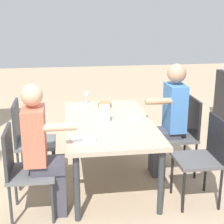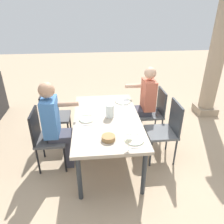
{
  "view_description": "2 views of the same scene",
  "coord_description": "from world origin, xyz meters",
  "px_view_note": "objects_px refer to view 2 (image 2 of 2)",
  "views": [
    {
      "loc": [
        -3.72,
        0.49,
        1.98
      ],
      "look_at": [
        0.13,
        -0.06,
        0.79
      ],
      "focal_mm": 56.48,
      "sensor_mm": 36.0,
      "label": 1
    },
    {
      "loc": [
        2.78,
        -0.2,
        2.27
      ],
      "look_at": [
        -0.06,
        0.08,
        0.8
      ],
      "focal_mm": 34.62,
      "sensor_mm": 36.0,
      "label": 2
    }
  ],
  "objects_px": {
    "plate_2": "(134,140)",
    "bread_basket": "(108,138)",
    "diner_man_white": "(56,123)",
    "plate_0": "(123,101)",
    "diner_woman_green": "(144,101)",
    "stone_column_near": "(218,51)",
    "chair_mid_north": "(167,128)",
    "chair_west_north": "(154,110)",
    "chair_mid_south": "(45,135)",
    "wine_glass_2": "(129,141)",
    "plate_1": "(87,119)",
    "dining_table": "(107,122)",
    "chair_west_south": "(52,114)",
    "water_pitcher": "(110,111)"
  },
  "relations": [
    {
      "from": "chair_mid_north",
      "to": "plate_2",
      "type": "relative_size",
      "value": 4.01
    },
    {
      "from": "diner_woman_green",
      "to": "stone_column_near",
      "type": "height_order",
      "value": "stone_column_near"
    },
    {
      "from": "chair_mid_north",
      "to": "diner_woman_green",
      "type": "height_order",
      "value": "diner_woman_green"
    },
    {
      "from": "chair_west_north",
      "to": "chair_mid_south",
      "type": "relative_size",
      "value": 0.96
    },
    {
      "from": "chair_mid_south",
      "to": "plate_1",
      "type": "distance_m",
      "value": 0.64
    },
    {
      "from": "wine_glass_2",
      "to": "diner_man_white",
      "type": "bearing_deg",
      "value": -127.0
    },
    {
      "from": "chair_mid_north",
      "to": "chair_west_north",
      "type": "bearing_deg",
      "value": -179.77
    },
    {
      "from": "stone_column_near",
      "to": "plate_2",
      "type": "bearing_deg",
      "value": -46.05
    },
    {
      "from": "chair_mid_north",
      "to": "chair_mid_south",
      "type": "bearing_deg",
      "value": -90.0
    },
    {
      "from": "plate_2",
      "to": "bread_basket",
      "type": "height_order",
      "value": "bread_basket"
    },
    {
      "from": "chair_west_north",
      "to": "plate_0",
      "type": "relative_size",
      "value": 3.51
    },
    {
      "from": "diner_woman_green",
      "to": "diner_man_white",
      "type": "bearing_deg",
      "value": -64.8
    },
    {
      "from": "plate_2",
      "to": "stone_column_near",
      "type": "bearing_deg",
      "value": 133.95
    },
    {
      "from": "chair_west_north",
      "to": "plate_2",
      "type": "xyz_separation_m",
      "value": [
        1.2,
        -0.61,
        0.23
      ]
    },
    {
      "from": "diner_woman_green",
      "to": "plate_0",
      "type": "distance_m",
      "value": 0.4
    },
    {
      "from": "plate_0",
      "to": "water_pitcher",
      "type": "xyz_separation_m",
      "value": [
        0.51,
        -0.27,
        0.08
      ]
    },
    {
      "from": "chair_west_south",
      "to": "bread_basket",
      "type": "relative_size",
      "value": 5.37
    },
    {
      "from": "chair_mid_south",
      "to": "dining_table",
      "type": "bearing_deg",
      "value": 94.88
    },
    {
      "from": "diner_man_white",
      "to": "water_pitcher",
      "type": "height_order",
      "value": "diner_man_white"
    },
    {
      "from": "dining_table",
      "to": "plate_1",
      "type": "relative_size",
      "value": 8.08
    },
    {
      "from": "wine_glass_2",
      "to": "bread_basket",
      "type": "bearing_deg",
      "value": -134.22
    },
    {
      "from": "bread_basket",
      "to": "plate_1",
      "type": "bearing_deg",
      "value": -152.91
    },
    {
      "from": "diner_man_white",
      "to": "bread_basket",
      "type": "bearing_deg",
      "value": 55.56
    },
    {
      "from": "wine_glass_2",
      "to": "diner_woman_green",
      "type": "bearing_deg",
      "value": 159.46
    },
    {
      "from": "chair_mid_north",
      "to": "bread_basket",
      "type": "distance_m",
      "value": 1.07
    },
    {
      "from": "chair_mid_south",
      "to": "stone_column_near",
      "type": "bearing_deg",
      "value": 113.88
    },
    {
      "from": "diner_woman_green",
      "to": "plate_1",
      "type": "xyz_separation_m",
      "value": [
        0.63,
        -1.01,
        0.04
      ]
    },
    {
      "from": "chair_mid_south",
      "to": "plate_1",
      "type": "bearing_deg",
      "value": 95.02
    },
    {
      "from": "plate_0",
      "to": "plate_2",
      "type": "distance_m",
      "value": 1.15
    },
    {
      "from": "plate_2",
      "to": "wine_glass_2",
      "type": "distance_m",
      "value": 0.23
    },
    {
      "from": "wine_glass_2",
      "to": "water_pitcher",
      "type": "xyz_separation_m",
      "value": [
        -0.81,
        -0.15,
        -0.04
      ]
    },
    {
      "from": "plate_2",
      "to": "bread_basket",
      "type": "bearing_deg",
      "value": -97.95
    },
    {
      "from": "chair_west_north",
      "to": "stone_column_near",
      "type": "relative_size",
      "value": 0.32
    },
    {
      "from": "wine_glass_2",
      "to": "water_pitcher",
      "type": "distance_m",
      "value": 0.83
    },
    {
      "from": "plate_2",
      "to": "water_pitcher",
      "type": "distance_m",
      "value": 0.7
    },
    {
      "from": "dining_table",
      "to": "chair_mid_north",
      "type": "bearing_deg",
      "value": 85.13
    },
    {
      "from": "plate_2",
      "to": "bread_basket",
      "type": "relative_size",
      "value": 1.42
    },
    {
      "from": "diner_man_white",
      "to": "plate_2",
      "type": "distance_m",
      "value": 1.15
    },
    {
      "from": "plate_2",
      "to": "water_pitcher",
      "type": "xyz_separation_m",
      "value": [
        -0.65,
        -0.25,
        0.08
      ]
    },
    {
      "from": "dining_table",
      "to": "chair_mid_south",
      "type": "height_order",
      "value": "chair_mid_south"
    },
    {
      "from": "plate_2",
      "to": "diner_man_white",
      "type": "bearing_deg",
      "value": -117.31
    },
    {
      "from": "diner_man_white",
      "to": "plate_0",
      "type": "xyz_separation_m",
      "value": [
        -0.62,
        1.05,
        0.01
      ]
    },
    {
      "from": "dining_table",
      "to": "diner_woman_green",
      "type": "distance_m",
      "value": 0.93
    },
    {
      "from": "chair_west_south",
      "to": "chair_mid_south",
      "type": "distance_m",
      "value": 0.68
    },
    {
      "from": "diner_woman_green",
      "to": "wine_glass_2",
      "type": "relative_size",
      "value": 7.88
    },
    {
      "from": "chair_west_south",
      "to": "water_pitcher",
      "type": "height_order",
      "value": "water_pitcher"
    },
    {
      "from": "stone_column_near",
      "to": "water_pitcher",
      "type": "xyz_separation_m",
      "value": [
        1.31,
        -2.28,
        -0.57
      ]
    },
    {
      "from": "diner_man_white",
      "to": "wine_glass_2",
      "type": "relative_size",
      "value": 8.1
    },
    {
      "from": "stone_column_near",
      "to": "bread_basket",
      "type": "distance_m",
      "value": 3.09
    },
    {
      "from": "diner_woman_green",
      "to": "bread_basket",
      "type": "bearing_deg",
      "value": -32.23
    }
  ]
}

